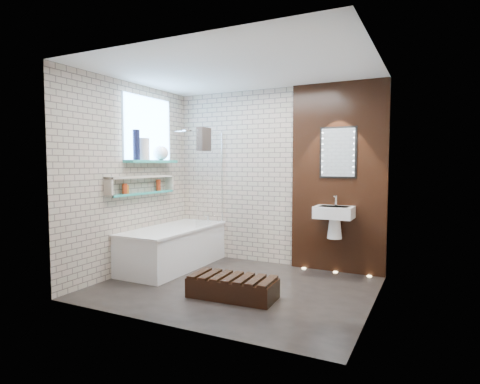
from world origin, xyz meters
The scene contains 15 objects.
ground centered at (0.00, 0.00, 0.00)m, with size 3.20×3.20×0.00m, color black.
room_shell centered at (0.00, 0.00, 1.30)m, with size 3.24×3.20×2.60m.
walnut_panel centered at (0.95, 1.27, 1.30)m, with size 1.30×0.06×2.60m, color black.
clerestory_window centered at (-1.57, 0.35, 1.90)m, with size 0.18×1.00×0.94m.
display_niche centered at (-1.53, 0.15, 1.20)m, with size 0.14×1.30×0.26m.
bathtub centered at (-1.22, 0.45, 0.29)m, with size 0.79×1.74×0.70m.
bath_screen centered at (-0.87, 0.89, 1.28)m, with size 0.01×0.78×1.40m, color white.
towel centered at (-0.87, 0.73, 1.85)m, with size 0.10×0.26×0.33m, color #292420.
shower_head centered at (-1.30, 0.95, 2.00)m, with size 0.18×0.18×0.02m, color silver.
washbasin centered at (0.95, 1.07, 0.79)m, with size 0.50×0.36×0.58m.
led_mirror centered at (0.95, 1.23, 1.65)m, with size 0.50×0.02×0.70m.
walnut_step centered at (0.15, -0.34, 0.11)m, with size 0.98×0.43×0.22m, color black.
niche_bottles centered at (-1.53, 0.09, 1.17)m, with size 0.07×0.78×0.17m.
sill_vases centered at (-1.50, 0.31, 1.69)m, with size 0.21×0.69×0.41m.
floor_uplights centered at (0.95, 1.20, 0.01)m, with size 0.96×0.06×0.01m.
Camera 1 is at (2.16, -4.21, 1.50)m, focal length 29.75 mm.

